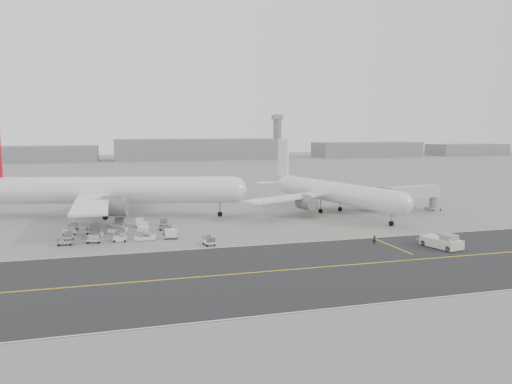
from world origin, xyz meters
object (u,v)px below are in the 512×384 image
object	(u,v)px
ground_crew_a	(374,240)
airliner_b	(331,192)
control_tower	(277,135)
pushback_tug	(442,242)
jet_bridge	(410,194)
airliner_a	(111,190)

from	to	relation	value
ground_crew_a	airliner_b	bearing A→B (deg)	102.92
control_tower	pushback_tug	bearing A→B (deg)	-102.74
jet_bridge	pushback_tug	bearing A→B (deg)	-124.12
control_tower	airliner_a	bearing A→B (deg)	-116.62
ground_crew_a	control_tower	bearing A→B (deg)	99.94
control_tower	pushback_tug	world-z (taller)	control_tower
pushback_tug	ground_crew_a	distance (m)	11.01
airliner_a	airliner_b	bearing A→B (deg)	-84.52
airliner_b	jet_bridge	distance (m)	18.77
control_tower	airliner_a	world-z (taller)	control_tower
pushback_tug	control_tower	bearing A→B (deg)	63.47
jet_bridge	airliner_b	bearing A→B (deg)	153.76
ground_crew_a	pushback_tug	bearing A→B (deg)	-5.52
control_tower	airliner_b	xyz separation A→B (m)	(-65.23, -238.60, -11.27)
airliner_a	jet_bridge	xyz separation A→B (m)	(68.60, -12.86, -1.58)
airliner_b	pushback_tug	distance (m)	39.21
airliner_b	pushback_tug	bearing A→B (deg)	-99.81
airliner_a	pushback_tug	size ratio (longest dim) A/B	6.86
control_tower	pushback_tug	distance (m)	284.95
airliner_b	pushback_tug	world-z (taller)	airliner_b
airliner_b	ground_crew_a	distance (m)	34.36
control_tower	ground_crew_a	bearing A→B (deg)	-104.88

